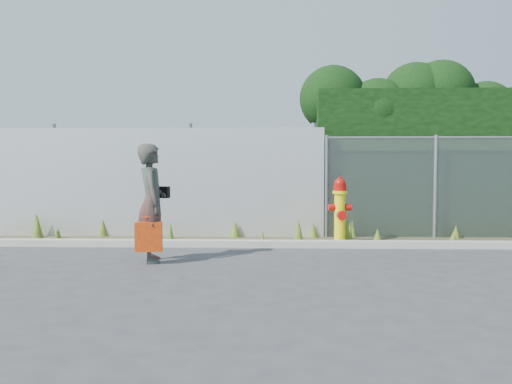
{
  "coord_description": "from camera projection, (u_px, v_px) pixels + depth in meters",
  "views": [
    {
      "loc": [
        -0.02,
        -6.97,
        1.44
      ],
      "look_at": [
        -0.3,
        1.4,
        1.0
      ],
      "focal_mm": 35.0,
      "sensor_mm": 36.0,
      "label": 1
    }
  ],
  "objects": [
    {
      "name": "ground",
      "position": [
        274.0,
        268.0,
        7.03
      ],
      "size": [
        80.0,
        80.0,
        0.0
      ],
      "primitive_type": "plane",
      "color": "#39393C",
      "rests_on": "ground"
    },
    {
      "name": "curb",
      "position": [
        274.0,
        244.0,
        8.82
      ],
      "size": [
        16.0,
        0.22,
        0.12
      ],
      "primitive_type": "cube",
      "color": "#A7A097",
      "rests_on": "ground"
    },
    {
      "name": "weed_strip",
      "position": [
        239.0,
        235.0,
        9.47
      ],
      "size": [
        16.0,
        1.32,
        0.55
      ],
      "color": "#413B25",
      "rests_on": "ground"
    },
    {
      "name": "corrugated_fence",
      "position": [
        113.0,
        183.0,
        10.08
      ],
      "size": [
        8.5,
        0.21,
        2.3
      ],
      "color": "silver",
      "rests_on": "ground"
    },
    {
      "name": "chainlink_fence",
      "position": [
        489.0,
        187.0,
        9.83
      ],
      "size": [
        6.5,
        0.07,
        2.05
      ],
      "color": "gray",
      "rests_on": "ground"
    },
    {
      "name": "hedge",
      "position": [
        479.0,
        140.0,
        10.75
      ],
      "size": [
        7.64,
        1.84,
        3.7
      ],
      "color": "black",
      "rests_on": "ground"
    },
    {
      "name": "fire_hydrant",
      "position": [
        340.0,
        212.0,
        9.1
      ],
      "size": [
        0.42,
        0.37,
        1.25
      ],
      "rotation": [
        0.0,
        0.0,
        0.1
      ],
      "color": "yellow",
      "rests_on": "ground"
    },
    {
      "name": "woman",
      "position": [
        152.0,
        203.0,
        7.46
      ],
      "size": [
        0.59,
        0.74,
        1.77
      ],
      "primitive_type": "imported",
      "rotation": [
        0.0,
        0.0,
        1.87
      ],
      "color": "#0D5848",
      "rests_on": "ground"
    },
    {
      "name": "red_tote_bag",
      "position": [
        149.0,
        237.0,
        7.25
      ],
      "size": [
        0.39,
        0.14,
        0.51
      ],
      "rotation": [
        0.0,
        0.0,
        0.14
      ],
      "color": "#A82809"
    },
    {
      "name": "black_shoulder_bag",
      "position": [
        162.0,
        192.0,
        7.64
      ],
      "size": [
        0.24,
        0.1,
        0.18
      ],
      "rotation": [
        0.0,
        0.0,
        -0.26
      ],
      "color": "black"
    }
  ]
}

